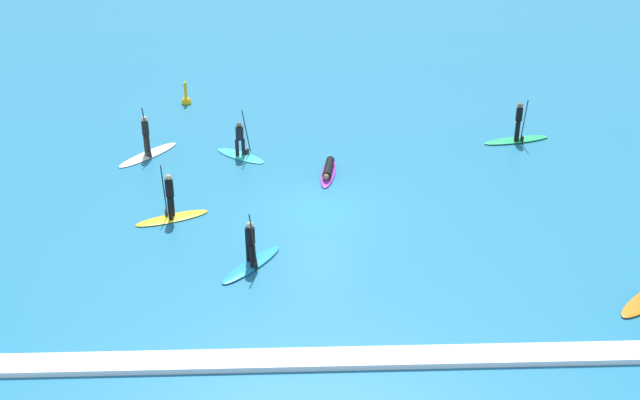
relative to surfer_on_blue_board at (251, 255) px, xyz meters
name	(u,v)px	position (x,y,z in m)	size (l,w,h in m)	color
ground_plane	(320,211)	(2.51, 3.85, -0.42)	(120.00, 120.00, 0.00)	#1E6B93
surfer_on_blue_board	(251,255)	(0.00, 0.00, 0.00)	(2.36, 2.80, 2.15)	#1E8CD1
surfer_on_teal_board	(240,147)	(-0.80, 8.99, 0.03)	(2.50, 2.16, 2.23)	#33C6CC
surfer_on_yellow_board	(171,207)	(-3.16, 3.44, 0.08)	(2.86, 1.71, 2.12)	yellow
surfer_on_white_board	(147,146)	(-4.89, 9.21, 0.05)	(2.65, 2.97, 2.36)	white
surfer_on_green_board	(517,133)	(11.70, 10.23, -0.02)	(3.24, 1.39, 2.11)	#23B266
surfer_on_purple_board	(328,170)	(2.97, 7.10, -0.24)	(0.99, 2.83, 0.45)	purple
marker_buoy	(186,100)	(-3.85, 15.35, -0.22)	(0.49, 0.49, 1.27)	yellow
wave_crest	(330,359)	(2.51, -5.30, -0.33)	(25.70, 0.90, 0.18)	white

